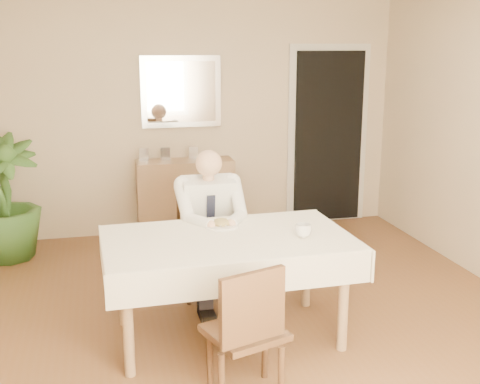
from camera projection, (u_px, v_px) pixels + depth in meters
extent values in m
plane|color=brown|center=(251.00, 326.00, 4.49)|extent=(5.00, 5.00, 0.00)
cube|color=beige|center=(194.00, 115.00, 6.54)|extent=(4.50, 0.02, 2.60)
cube|color=beige|center=(458.00, 300.00, 1.82)|extent=(4.50, 0.02, 2.60)
cube|color=beige|center=(459.00, 252.00, 1.80)|extent=(1.34, 0.02, 1.44)
cube|color=white|center=(455.00, 249.00, 1.82)|extent=(1.18, 0.02, 1.28)
cube|color=beige|center=(327.00, 137.00, 6.94)|extent=(0.96, 0.03, 2.10)
cube|color=black|center=(328.00, 137.00, 6.92)|extent=(0.80, 0.05, 1.95)
cube|color=silver|center=(181.00, 92.00, 6.42)|extent=(0.86, 0.03, 0.76)
cube|color=white|center=(181.00, 92.00, 6.41)|extent=(0.74, 0.02, 0.64)
cube|color=#976D49|center=(228.00, 241.00, 4.17)|extent=(1.62, 0.94, 0.04)
cube|color=#F6ECCE|center=(228.00, 238.00, 4.16)|extent=(1.73, 1.04, 0.01)
cube|color=#F6ECCE|center=(245.00, 279.00, 3.72)|extent=(1.70, 0.06, 0.22)
cube|color=#F6ECCE|center=(214.00, 231.00, 4.66)|extent=(1.70, 0.06, 0.22)
cube|color=#F6ECCE|center=(103.00, 262.00, 4.00)|extent=(0.04, 1.00, 0.22)
cube|color=#F6ECCE|center=(342.00, 243.00, 4.38)|extent=(0.04, 1.00, 0.22)
cylinder|color=#976D49|center=(128.00, 325.00, 3.75)|extent=(0.07, 0.07, 0.70)
cylinder|color=#976D49|center=(343.00, 302.00, 4.07)|extent=(0.07, 0.07, 0.70)
cylinder|color=#976D49|center=(122.00, 281.00, 4.44)|extent=(0.07, 0.07, 0.70)
cylinder|color=#976D49|center=(307.00, 264.00, 4.77)|extent=(0.07, 0.07, 0.70)
cube|color=#3B2513|center=(207.00, 242.00, 4.99)|extent=(0.45, 0.45, 0.04)
cube|color=#3B2513|center=(203.00, 205.00, 5.11)|extent=(0.44, 0.04, 0.44)
cylinder|color=#3B2513|center=(189.00, 279.00, 4.82)|extent=(0.04, 0.04, 0.44)
cylinder|color=#3B2513|center=(235.00, 275.00, 4.91)|extent=(0.04, 0.04, 0.44)
cylinder|color=#3B2513|center=(182.00, 262.00, 5.18)|extent=(0.04, 0.04, 0.44)
cylinder|color=#3B2513|center=(225.00, 259.00, 5.27)|extent=(0.04, 0.04, 0.44)
cube|color=#3B2513|center=(244.00, 333.00, 3.51)|extent=(0.52, 0.52, 0.04)
cube|color=#3B2513|center=(253.00, 307.00, 3.27)|extent=(0.40, 0.17, 0.41)
cylinder|color=#3B2513|center=(281.00, 378.00, 3.43)|extent=(0.04, 0.04, 0.40)
cylinder|color=#3B2513|center=(210.00, 355.00, 3.68)|extent=(0.04, 0.04, 0.40)
cylinder|color=#3B2513|center=(265.00, 349.00, 3.76)|extent=(0.04, 0.04, 0.40)
cube|color=white|center=(208.00, 209.00, 4.88)|extent=(0.42, 0.31, 0.55)
cube|color=black|center=(211.00, 216.00, 4.77)|extent=(0.07, 0.08, 0.36)
cylinder|color=tan|center=(208.00, 176.00, 4.77)|extent=(0.09, 0.09, 0.08)
sphere|color=tan|center=(209.00, 163.00, 4.72)|extent=(0.21, 0.21, 0.21)
cube|color=black|center=(200.00, 245.00, 4.72)|extent=(0.13, 0.42, 0.13)
cube|color=black|center=(225.00, 243.00, 4.77)|extent=(0.13, 0.42, 0.13)
cube|color=black|center=(205.00, 288.00, 4.62)|extent=(0.11, 0.12, 0.45)
cube|color=black|center=(230.00, 286.00, 4.67)|extent=(0.11, 0.12, 0.45)
cube|color=black|center=(207.00, 314.00, 4.61)|extent=(0.11, 0.26, 0.07)
cube|color=black|center=(232.00, 311.00, 4.66)|extent=(0.11, 0.26, 0.07)
cylinder|color=white|center=(221.00, 225.00, 4.40)|extent=(0.26, 0.26, 0.02)
ellipsoid|color=olive|center=(221.00, 222.00, 4.39)|extent=(0.14, 0.14, 0.06)
cylinder|color=silver|center=(229.00, 225.00, 4.34)|extent=(0.01, 0.13, 0.01)
cylinder|color=silver|center=(218.00, 226.00, 4.33)|extent=(0.01, 0.13, 0.01)
imported|color=white|center=(303.00, 230.00, 4.16)|extent=(0.15, 0.15, 0.09)
cube|color=#976D49|center=(186.00, 198.00, 6.55)|extent=(1.05, 0.37, 0.83)
cube|color=silver|center=(144.00, 155.00, 6.40)|extent=(0.10, 0.02, 0.14)
cube|color=silver|center=(165.00, 154.00, 6.43)|extent=(0.10, 0.02, 0.14)
cube|color=silver|center=(193.00, 153.00, 6.49)|extent=(0.10, 0.02, 0.14)
imported|color=#2E541E|center=(4.00, 198.00, 5.77)|extent=(0.83, 0.83, 1.21)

